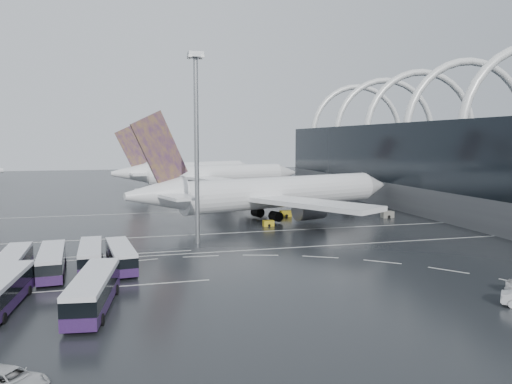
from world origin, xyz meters
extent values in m
plane|color=black|center=(0.00, 0.00, 0.00)|extent=(420.00, 420.00, 0.00)
cube|color=#525457|center=(62.00, 20.00, 3.00)|extent=(42.00, 160.00, 6.00)
cube|color=black|center=(62.00, 20.00, 13.00)|extent=(42.00, 160.00, 14.00)
torus|color=white|center=(58.00, 28.00, 18.00)|extent=(33.80, 1.80, 33.80)
torus|color=white|center=(58.00, 47.00, 18.00)|extent=(33.80, 1.80, 33.80)
torus|color=white|center=(58.00, 66.00, 18.00)|extent=(33.80, 1.80, 33.80)
torus|color=white|center=(58.00, 85.00, 18.00)|extent=(33.80, 1.80, 33.80)
cube|color=silver|center=(0.00, -2.00, 0.01)|extent=(120.00, 0.25, 0.01)
cube|color=silver|center=(0.00, 12.00, 0.01)|extent=(120.00, 0.25, 0.01)
cube|color=silver|center=(0.00, 40.00, 0.01)|extent=(120.00, 0.25, 0.01)
cube|color=silver|center=(-24.00, -16.00, 0.01)|extent=(28.00, 0.25, 0.01)
cube|color=silver|center=(-24.00, 0.00, 0.01)|extent=(28.00, 0.25, 0.01)
cylinder|color=white|center=(12.40, 25.24, 5.52)|extent=(44.85, 20.13, 6.27)
cone|color=white|center=(36.93, 33.35, 5.52)|extent=(8.13, 7.99, 6.27)
cone|color=white|center=(-14.17, 16.46, 6.60)|extent=(12.24, 9.35, 6.27)
cube|color=#361761|center=(-13.14, 16.80, 14.60)|extent=(10.10, 3.89, 13.30)
cube|color=white|center=(-12.12, 17.14, 6.60)|extent=(10.73, 20.01, 0.54)
cube|color=white|center=(12.54, 11.05, 4.87)|extent=(20.17, 27.16, 0.87)
cube|color=white|center=(4.06, 36.72, 4.87)|extent=(10.49, 27.70, 0.87)
cylinder|color=gray|center=(14.43, 15.66, 2.92)|extent=(6.80, 5.36, 3.68)
cylinder|color=gray|center=(8.32, 34.15, 2.92)|extent=(6.80, 5.36, 3.68)
cube|color=black|center=(8.30, 23.89, 1.19)|extent=(14.49, 10.64, 2.38)
cylinder|color=white|center=(8.33, 81.75, 5.34)|extent=(42.61, 10.89, 6.07)
cone|color=white|center=(32.40, 84.54, 5.34)|extent=(6.94, 6.75, 6.07)
cone|color=white|center=(-17.83, 78.72, 6.38)|extent=(11.09, 7.23, 6.07)
cube|color=#361761|center=(-16.79, 78.84, 14.13)|extent=(10.09, 1.78, 12.86)
cube|color=white|center=(-15.75, 78.96, 6.38)|extent=(6.85, 19.25, 0.52)
cube|color=white|center=(5.67, 68.27, 4.71)|extent=(15.29, 27.13, 0.84)
cube|color=white|center=(2.66, 94.26, 4.71)|extent=(9.75, 26.73, 0.84)
cylinder|color=gray|center=(8.37, 72.27, 2.83)|extent=(6.13, 4.20, 3.56)
cylinder|color=gray|center=(6.20, 90.98, 2.83)|extent=(6.13, 4.20, 3.56)
cube|color=black|center=(4.17, 81.27, 1.15)|extent=(13.24, 8.10, 2.30)
cylinder|color=white|center=(11.76, 129.98, 4.68)|extent=(34.89, 18.89, 5.32)
cone|color=white|center=(30.69, 138.06, 4.68)|extent=(7.15, 7.05, 5.32)
cone|color=white|center=(-8.86, 121.18, 5.60)|extent=(10.53, 8.49, 5.32)
cube|color=#361761|center=(-8.02, 121.54, 12.38)|extent=(8.34, 3.98, 11.28)
cube|color=white|center=(-7.18, 121.90, 5.60)|extent=(10.28, 16.81, 0.46)
cube|color=white|center=(12.88, 117.99, 4.13)|extent=(18.44, 22.45, 0.73)
cube|color=white|center=(3.88, 139.08, 4.13)|extent=(10.72, 23.74, 0.73)
cylinder|color=gray|center=(14.16, 122.02, 2.48)|extent=(5.86, 4.85, 3.12)
cylinder|color=gray|center=(7.67, 137.21, 2.48)|extent=(5.86, 4.85, 3.12)
cube|color=black|center=(8.38, 128.54, 1.01)|extent=(12.43, 9.72, 2.02)
cube|color=#2E1543|center=(-32.17, -9.26, 0.86)|extent=(3.03, 12.43, 1.05)
cube|color=black|center=(-32.17, -9.26, 2.00)|extent=(3.08, 12.18, 1.24)
cube|color=silver|center=(-32.17, -9.26, 2.83)|extent=(3.03, 12.43, 0.43)
cylinder|color=black|center=(-30.75, -13.19, 0.48)|extent=(0.35, 0.96, 0.95)
cylinder|color=black|center=(-30.93, -5.27, 0.48)|extent=(0.35, 0.96, 0.95)
cylinder|color=black|center=(-33.58, -5.33, 0.48)|extent=(0.35, 0.96, 0.95)
cube|color=#2E1543|center=(-27.92, -8.93, 0.86)|extent=(3.73, 12.56, 1.05)
cube|color=black|center=(-27.92, -8.93, 2.00)|extent=(3.77, 12.31, 1.24)
cube|color=silver|center=(-27.92, -8.93, 2.83)|extent=(3.73, 12.56, 0.43)
cylinder|color=black|center=(-26.29, -12.78, 0.48)|extent=(0.41, 0.98, 0.95)
cylinder|color=black|center=(-28.93, -12.99, 0.48)|extent=(0.41, 0.98, 0.95)
cylinder|color=black|center=(-26.91, -4.88, 0.48)|extent=(0.41, 0.98, 0.95)
cylinder|color=black|center=(-29.55, -5.09, 0.48)|extent=(0.41, 0.98, 0.95)
cube|color=#2E1543|center=(-23.61, -6.76, 0.83)|extent=(3.12, 12.06, 1.01)
cube|color=black|center=(-23.61, -6.76, 1.93)|extent=(3.17, 11.82, 1.20)
cube|color=silver|center=(-23.61, -6.76, 2.74)|extent=(3.12, 12.06, 0.41)
cylinder|color=black|center=(-22.19, -10.54, 0.46)|extent=(0.36, 0.93, 0.92)
cylinder|color=black|center=(-24.75, -10.64, 0.46)|extent=(0.36, 0.93, 0.92)
cylinder|color=black|center=(-22.48, -2.89, 0.46)|extent=(0.36, 0.93, 0.92)
cylinder|color=black|center=(-25.04, -2.98, 0.46)|extent=(0.36, 0.93, 0.92)
cube|color=#2E1543|center=(-19.90, -7.95, 0.83)|extent=(4.07, 12.22, 1.01)
cube|color=black|center=(-19.90, -7.95, 1.94)|extent=(4.09, 11.99, 1.20)
cube|color=silver|center=(-19.90, -7.95, 2.74)|extent=(4.07, 12.22, 0.42)
cylinder|color=black|center=(-18.17, -11.61, 0.46)|extent=(0.43, 0.95, 0.92)
cylinder|color=black|center=(-20.72, -11.91, 0.46)|extent=(0.43, 0.95, 0.92)
cylinder|color=black|center=(-19.08, -3.99, 0.46)|extent=(0.43, 0.95, 0.92)
cylinder|color=black|center=(-21.63, -4.29, 0.46)|extent=(0.43, 0.95, 0.92)
cube|color=#2E1543|center=(-30.89, -20.83, 0.90)|extent=(3.94, 13.17, 1.10)
cube|color=black|center=(-30.89, -20.83, 2.10)|extent=(3.98, 12.91, 1.30)
cube|color=silver|center=(-30.89, -20.83, 2.97)|extent=(3.94, 13.17, 0.45)
cylinder|color=black|center=(-29.84, -25.08, 0.50)|extent=(0.43, 1.02, 1.00)
cylinder|color=black|center=(-29.16, -16.80, 0.50)|extent=(0.43, 1.02, 1.00)
cylinder|color=black|center=(-31.93, -16.57, 0.50)|extent=(0.43, 1.02, 1.00)
cube|color=#2E1543|center=(-22.35, -23.16, 0.95)|extent=(4.75, 13.97, 1.16)
cube|color=black|center=(-22.35, -23.16, 2.21)|extent=(4.77, 13.70, 1.37)
cube|color=silver|center=(-22.35, -23.16, 3.13)|extent=(4.75, 13.97, 0.47)
cylinder|color=black|center=(-21.44, -27.69, 0.53)|extent=(0.50, 1.09, 1.05)
cylinder|color=black|center=(-24.35, -27.32, 0.53)|extent=(0.50, 1.09, 1.05)
cylinder|color=black|center=(-20.34, -19.00, 0.53)|extent=(0.50, 1.09, 1.05)
cylinder|color=black|center=(-23.25, -18.63, 0.53)|extent=(0.50, 1.09, 1.05)
imported|color=silver|center=(-26.64, -38.14, 0.72)|extent=(5.66, 4.90, 1.45)
cylinder|color=gray|center=(-8.32, 5.09, 14.34)|extent=(0.72, 0.72, 28.68)
cube|color=gray|center=(-8.32, 5.09, 28.99)|extent=(2.25, 2.25, 0.82)
cube|color=white|center=(-8.32, 5.09, 28.68)|extent=(2.05, 2.05, 0.41)
cube|color=slate|center=(20.62, 32.23, 0.68)|extent=(2.48, 1.46, 1.35)
cube|color=gold|center=(6.72, 16.95, 0.55)|extent=(2.00, 1.18, 1.09)
cube|color=slate|center=(33.56, 20.48, 0.67)|extent=(2.46, 1.45, 1.34)
cube|color=gold|center=(13.55, 27.43, 0.64)|extent=(2.35, 1.39, 1.28)
camera|label=1|loc=(-19.12, -71.93, 16.19)|focal=35.00mm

